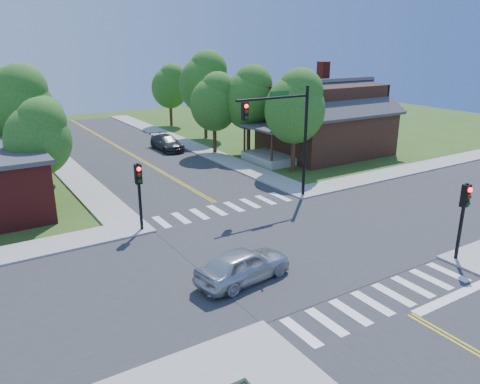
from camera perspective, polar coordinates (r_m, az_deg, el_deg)
ground at (r=23.93m, az=5.82°, el=-6.43°), size 100.00×100.00×0.00m
road_ns at (r=23.92m, az=5.83°, el=-6.39°), size 10.00×90.00×0.04m
road_ew at (r=23.92m, az=5.83°, el=-6.38°), size 90.00×10.00×0.04m
intersection_patch at (r=23.93m, az=5.82°, el=-6.43°), size 10.20×10.20×0.06m
sidewalk_ne at (r=45.17m, az=9.44°, el=5.29°), size 40.00×40.00×0.14m
crosswalk_north at (r=28.66m, az=-1.78°, el=-2.01°), size 8.85×2.00×0.01m
crosswalk_south at (r=19.97m, az=17.03°, el=-12.34°), size 8.85×2.00×0.01m
centerline at (r=23.91m, az=5.83°, el=-6.33°), size 0.30×90.00×0.01m
stop_bar at (r=21.11m, az=24.51°, el=-11.66°), size 4.60×0.45×0.09m
signal_mast_ne at (r=29.04m, az=5.48°, el=8.01°), size 5.30×0.42×7.20m
signal_pole_se at (r=23.46m, az=25.64°, el=-1.72°), size 0.34×0.42×3.80m
signal_pole_nw at (r=25.05m, az=-12.21°, el=0.89°), size 0.34×0.42×3.80m
house_ne at (r=42.94m, az=10.35°, el=9.01°), size 13.05×8.80×7.11m
tree_e_a at (r=36.08m, az=6.87°, el=10.51°), size 4.68×4.44×7.95m
tree_e_b at (r=41.79m, az=1.21°, el=11.62°), size 4.65×4.42×7.91m
tree_e_c at (r=49.00m, az=-4.21°, el=13.35°), size 5.28×5.01×8.97m
tree_e_d at (r=57.00m, az=-8.47°, el=12.78°), size 4.31×4.10×7.33m
tree_w_a at (r=30.91m, az=-23.28°, el=6.35°), size 3.94×3.74×6.69m
tree_w_b at (r=37.44m, az=-25.26°, el=9.63°), size 4.92×4.67×8.36m
tree_w_c at (r=45.73m, az=-26.86°, el=10.13°), size 4.55×4.32×7.73m
tree_house at (r=41.97m, az=-3.04°, el=11.07°), size 4.29×4.08×7.30m
tree_bldg at (r=36.12m, az=-22.97°, el=7.39°), size 3.66×3.48×6.22m
car_silver at (r=20.11m, az=0.39°, el=-8.98°), size 2.93×4.84×1.49m
car_dgrey at (r=44.45m, az=-8.91°, el=5.92°), size 1.95×4.72×1.37m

